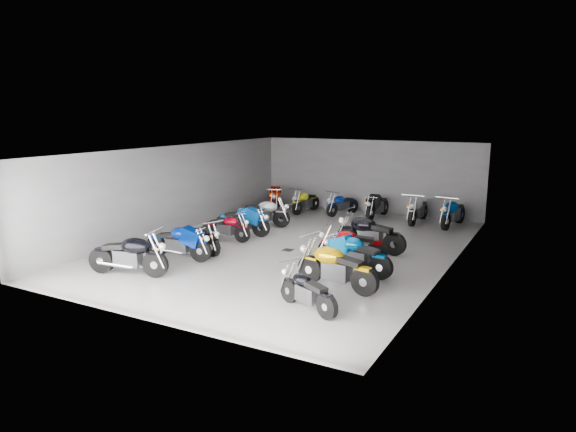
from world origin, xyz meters
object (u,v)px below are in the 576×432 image
motorcycle_back_a (276,198)px  motorcycle_back_e (418,210)px  motorcycle_left_a (129,255)px  motorcycle_left_c (201,238)px  drain_grate (288,250)px  motorcycle_left_f (263,213)px  motorcycle_right_b (336,267)px  motorcycle_right_c (355,255)px  motorcycle_back_d (377,206)px  motorcycle_back_b (306,201)px  motorcycle_right_e (369,234)px  motorcycle_back_f (453,213)px  motorcycle_back_c (342,204)px  motorcycle_left_e (243,221)px  motorcycle_left_b (179,243)px  motorcycle_right_a (307,291)px  motorcycle_right_d (352,245)px

motorcycle_back_a → motorcycle_back_e: motorcycle_back_a is taller
motorcycle_left_a → motorcycle_left_c: 2.82m
drain_grate → motorcycle_left_f: 3.72m
motorcycle_right_b → motorcycle_right_c: (-0.02, 1.39, -0.03)m
motorcycle_back_d → motorcycle_back_e: 1.78m
motorcycle_left_a → motorcycle_back_b: 10.34m
motorcycle_right_e → motorcycle_back_f: (1.63, 4.97, -0.02)m
motorcycle_back_b → motorcycle_back_c: bearing=-165.1°
motorcycle_back_e → motorcycle_back_f: size_ratio=0.98×
motorcycle_left_e → motorcycle_back_c: size_ratio=1.15×
motorcycle_right_e → motorcycle_back_a: motorcycle_right_e is taller
motorcycle_left_f → motorcycle_right_b: motorcycle_right_b is taller
motorcycle_left_b → motorcycle_right_a: size_ratio=1.24×
motorcycle_left_b → motorcycle_back_a: 8.58m
motorcycle_left_c → motorcycle_back_a: motorcycle_back_a is taller
motorcycle_left_a → motorcycle_back_d: size_ratio=1.05×
motorcycle_left_c → motorcycle_right_a: (5.13, -2.75, -0.03)m
motorcycle_left_e → motorcycle_back_b: (0.08, 4.91, -0.03)m
drain_grate → motorcycle_left_b: size_ratio=0.15×
motorcycle_back_d → motorcycle_right_b: bearing=105.6°
motorcycle_left_a → motorcycle_back_d: (3.40, 10.72, -0.03)m
motorcycle_left_b → motorcycle_right_e: 5.98m
motorcycle_left_f → motorcycle_back_b: size_ratio=1.06×
motorcycle_right_b → motorcycle_right_d: size_ratio=1.16×
motorcycle_left_a → motorcycle_left_e: size_ratio=1.05×
drain_grate → motorcycle_back_b: (-2.36, 5.98, 0.49)m
motorcycle_right_e → motorcycle_back_a: (-6.20, 4.79, -0.01)m
motorcycle_left_c → motorcycle_left_f: bearing=-158.4°
motorcycle_left_a → motorcycle_left_e: 5.43m
motorcycle_left_a → motorcycle_right_d: 6.38m
motorcycle_left_e → motorcycle_right_e: bearing=85.9°
motorcycle_right_a → motorcycle_right_b: motorcycle_right_b is taller
drain_grate → motorcycle_left_f: bearing=134.0°
motorcycle_left_b → motorcycle_right_e: size_ratio=0.91×
motorcycle_right_b → motorcycle_back_b: size_ratio=1.12×
motorcycle_left_b → motorcycle_back_e: (4.97, 8.73, 0.02)m
motorcycle_back_f → motorcycle_right_b: bearing=90.6°
motorcycle_left_b → motorcycle_right_c: (5.18, 1.26, 0.00)m
drain_grate → motorcycle_back_a: motorcycle_back_a is taller
motorcycle_left_a → motorcycle_back_e: 11.75m
motorcycle_left_a → motorcycle_back_a: bearing=172.4°
drain_grate → motorcycle_back_c: motorcycle_back_c is taller
motorcycle_right_c → motorcycle_back_c: (-3.52, 7.54, -0.06)m
motorcycle_left_c → motorcycle_right_c: motorcycle_right_c is taller
motorcycle_right_c → motorcycle_back_d: 7.89m
motorcycle_back_a → motorcycle_back_f: 7.83m
motorcycle_left_c → motorcycle_back_b: (-0.06, 7.54, 0.02)m
motorcycle_right_c → motorcycle_back_e: motorcycle_back_e is taller
drain_grate → motorcycle_right_e: size_ratio=0.13×
motorcycle_left_c → motorcycle_right_e: 5.38m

